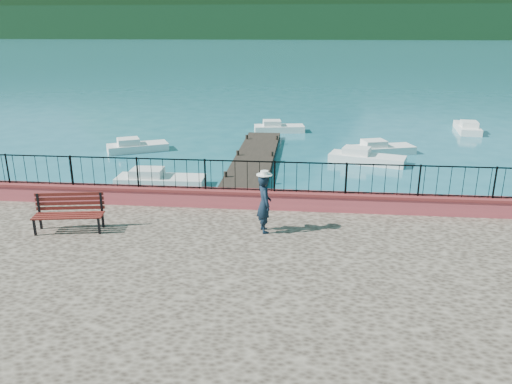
% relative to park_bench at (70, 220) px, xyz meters
% --- Properties ---
extents(ground, '(2000.00, 2000.00, 0.00)m').
position_rel_park_bench_xyz_m(ground, '(5.93, -1.30, -1.51)').
color(ground, '#19596B').
rests_on(ground, ground).
extents(parapet, '(28.00, 0.46, 0.58)m').
position_rel_park_bench_xyz_m(parapet, '(5.93, 2.40, -0.02)').
color(parapet, '#BC444A').
rests_on(parapet, promenade).
extents(railing, '(27.00, 0.05, 0.95)m').
position_rel_park_bench_xyz_m(railing, '(5.93, 2.40, 0.74)').
color(railing, black).
rests_on(railing, parapet).
extents(dock, '(2.00, 16.00, 0.30)m').
position_rel_park_bench_xyz_m(dock, '(3.93, 10.70, -1.36)').
color(dock, '#2D231C').
rests_on(dock, ground).
extents(far_forest, '(900.00, 60.00, 18.00)m').
position_rel_park_bench_xyz_m(far_forest, '(5.93, 298.70, 7.49)').
color(far_forest, black).
rests_on(far_forest, ground).
extents(foothills, '(900.00, 120.00, 44.00)m').
position_rel_park_bench_xyz_m(foothills, '(5.93, 358.70, 20.49)').
color(foothills, black).
rests_on(foothills, ground).
extents(park_bench, '(1.98, 0.93, 1.06)m').
position_rel_park_bench_xyz_m(park_bench, '(0.00, 0.00, 0.00)').
color(park_bench, black).
rests_on(park_bench, promenade).
extents(person, '(0.57, 0.70, 1.66)m').
position_rel_park_bench_xyz_m(person, '(5.47, 0.51, 0.51)').
color(person, black).
rests_on(person, promenade).
extents(hat, '(0.44, 0.44, 0.12)m').
position_rel_park_bench_xyz_m(hat, '(5.47, 0.51, 1.40)').
color(hat, white).
rests_on(hat, person).
extents(boat_0, '(3.90, 1.41, 0.80)m').
position_rel_park_bench_xyz_m(boat_0, '(0.24, 8.04, -1.11)').
color(boat_0, silver).
rests_on(boat_0, ground).
extents(boat_1, '(4.03, 2.37, 0.80)m').
position_rel_park_bench_xyz_m(boat_1, '(9.74, 12.93, -1.11)').
color(boat_1, silver).
rests_on(boat_1, ground).
extents(boat_2, '(3.70, 2.27, 0.80)m').
position_rel_park_bench_xyz_m(boat_2, '(10.80, 15.10, -1.11)').
color(boat_2, silver).
rests_on(boat_2, ground).
extents(boat_3, '(3.54, 2.65, 0.80)m').
position_rel_park_bench_xyz_m(boat_3, '(-2.89, 14.25, -1.11)').
color(boat_3, silver).
rests_on(boat_3, ground).
extents(boat_4, '(3.45, 1.78, 0.80)m').
position_rel_park_bench_xyz_m(boat_4, '(4.76, 20.54, -1.11)').
color(boat_4, silver).
rests_on(boat_4, ground).
extents(boat_5, '(1.76, 3.83, 0.80)m').
position_rel_park_bench_xyz_m(boat_5, '(17.34, 21.97, -1.11)').
color(boat_5, silver).
rests_on(boat_5, ground).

